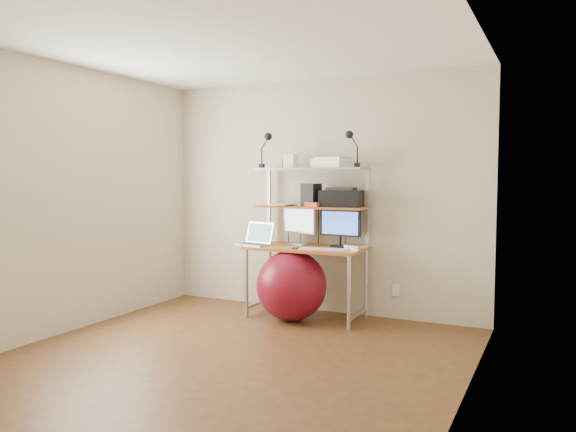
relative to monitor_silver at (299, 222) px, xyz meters
name	(u,v)px	position (x,y,z in m)	size (l,w,h in m)	color
room	(232,203)	(0.15, -1.60, 0.27)	(3.60, 3.60, 3.60)	brown
computer_desk	(309,225)	(0.15, -0.09, -0.03)	(1.20, 0.60, 1.57)	#AA6121
wall_outlet	(396,290)	(1.00, 0.19, -0.68)	(0.08, 0.01, 0.12)	white
monitor_silver	(299,222)	(0.00, 0.00, 0.00)	(0.40, 0.18, 0.45)	#ADADB2
monitor_black	(340,225)	(0.47, -0.02, -0.02)	(0.45, 0.14, 0.45)	black
laptop	(257,240)	(-0.38, -0.24, -0.19)	(0.38, 0.33, 0.30)	silver
keyboard	(321,249)	(0.38, -0.31, -0.24)	(0.43, 0.12, 0.01)	white
mouse	(345,250)	(0.63, -0.32, -0.23)	(0.08, 0.05, 0.02)	white
mac_mini	(356,247)	(0.65, -0.05, -0.23)	(0.18, 0.18, 0.03)	silver
phone	(298,248)	(0.13, -0.31, -0.24)	(0.08, 0.14, 0.01)	black
printer	(341,198)	(0.48, -0.01, 0.26)	(0.43, 0.32, 0.20)	black
nas_cube	(311,195)	(0.15, -0.03, 0.29)	(0.16, 0.16, 0.24)	black
red_box	(314,204)	(0.22, -0.12, 0.19)	(0.17, 0.11, 0.05)	#C53F1F
scanner	(333,163)	(0.38, 0.00, 0.62)	(0.46, 0.38, 0.10)	white
box_white	(291,161)	(-0.08, -0.05, 0.64)	(0.12, 0.10, 0.14)	white
box_grey	(289,163)	(-0.12, 0.00, 0.62)	(0.10, 0.10, 0.10)	#2B2B2E
clip_lamp_left	(267,142)	(-0.32, -0.12, 0.84)	(0.15, 0.08, 0.37)	black
clip_lamp_right	(351,140)	(0.60, -0.09, 0.83)	(0.15, 0.08, 0.36)	black
exercise_ball	(292,286)	(0.07, -0.33, -0.62)	(0.72, 0.72, 0.72)	maroon
paper_stack	(281,205)	(-0.20, -0.04, 0.18)	(0.35, 0.40, 0.02)	white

